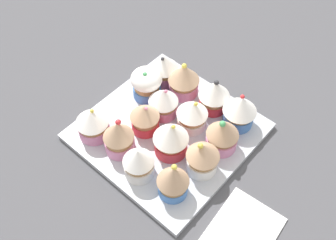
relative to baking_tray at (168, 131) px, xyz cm
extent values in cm
cube|color=#4C4C51|center=(0.00, 0.00, -2.10)|extent=(180.00, 180.00, 3.00)
cube|color=silver|center=(0.00, 0.00, 0.00)|extent=(30.48, 30.48, 1.20)
cylinder|color=pink|center=(-10.03, -10.14, 1.90)|extent=(6.12, 6.12, 2.60)
cylinder|color=#AD7F51|center=(-10.03, -10.14, 3.75)|extent=(5.67, 5.67, 1.10)
cone|color=white|center=(-10.03, -10.14, 5.70)|extent=(6.36, 6.36, 2.81)
sphere|color=#EAD64C|center=(-10.13, -9.60, 7.00)|extent=(0.75, 0.75, 0.75)
cylinder|color=pink|center=(-3.70, -9.38, 1.96)|extent=(5.63, 5.63, 2.72)
cylinder|color=#AD7F51|center=(-3.70, -9.38, 4.01)|extent=(5.15, 5.15, 1.37)
cone|color=tan|center=(-3.70, -9.38, 6.53)|extent=(5.75, 5.75, 3.67)
sphere|color=red|center=(-3.93, -8.78, 8.20)|extent=(1.07, 1.07, 1.07)
cylinder|color=white|center=(2.55, -10.67, 1.93)|extent=(5.47, 5.47, 2.65)
cylinder|color=#AD7F51|center=(2.55, -10.67, 3.88)|extent=(4.90, 4.90, 1.26)
cone|color=white|center=(2.55, -10.67, 6.12)|extent=(5.63, 5.63, 3.21)
cylinder|color=#477AC6|center=(9.53, -9.54, 1.75)|extent=(5.22, 5.22, 2.31)
cylinder|color=#AD7F51|center=(9.53, -9.54, 3.58)|extent=(4.96, 4.96, 1.35)
cone|color=tan|center=(9.53, -9.54, 6.20)|extent=(5.64, 5.64, 3.89)
sphere|color=#EAD64C|center=(9.33, -9.05, 8.00)|extent=(1.02, 1.02, 1.02)
cylinder|color=#D1333D|center=(-3.53, -2.66, 1.77)|extent=(5.39, 5.39, 2.35)
cylinder|color=#AD7F51|center=(-3.53, -2.66, 3.63)|extent=(5.04, 5.04, 1.36)
cone|color=tan|center=(-3.53, -2.66, 5.72)|extent=(5.74, 5.74, 2.82)
sphere|color=pink|center=(-3.06, -2.60, 7.02)|extent=(0.66, 0.66, 0.66)
cylinder|color=#D1333D|center=(3.61, -3.29, 1.92)|extent=(6.15, 6.15, 2.63)
cylinder|color=#AD7F51|center=(3.61, -3.29, 3.88)|extent=(5.47, 5.47, 1.30)
cone|color=white|center=(3.61, -3.29, 6.44)|extent=(6.62, 6.62, 3.82)
sphere|color=#EAD64C|center=(4.03, -3.15, 8.23)|extent=(0.76, 0.76, 0.76)
cylinder|color=white|center=(10.37, -2.53, 1.98)|extent=(5.62, 5.62, 2.75)
cylinder|color=#AD7F51|center=(10.37, -2.53, 4.07)|extent=(5.07, 5.07, 1.44)
cone|color=tan|center=(10.37, -2.53, 6.34)|extent=(6.02, 6.02, 3.10)
sphere|color=#EAD64C|center=(9.83, -2.85, 7.74)|extent=(1.03, 1.03, 1.03)
cylinder|color=#477AC6|center=(-9.19, 3.84, 1.81)|extent=(5.82, 5.82, 2.42)
cylinder|color=#AD7F51|center=(-9.19, 3.84, 3.61)|extent=(5.25, 5.25, 1.18)
ellipsoid|color=white|center=(-9.19, 3.84, 5.42)|extent=(6.43, 6.43, 4.08)
sphere|color=#4CB266|center=(-8.96, 3.32, 7.32)|extent=(0.95, 0.95, 0.95)
cylinder|color=pink|center=(-3.54, 2.63, 1.77)|extent=(5.74, 5.74, 2.34)
cylinder|color=#AD7F51|center=(-3.54, 2.63, 3.49)|extent=(5.28, 5.28, 1.10)
cone|color=white|center=(-3.54, 2.63, 5.65)|extent=(5.98, 5.98, 3.23)
sphere|color=pink|center=(-3.03, 2.85, 7.16)|extent=(0.69, 0.69, 0.69)
cylinder|color=white|center=(2.76, 3.88, 1.73)|extent=(5.74, 5.74, 2.25)
cylinder|color=#AD7F51|center=(2.76, 3.88, 3.54)|extent=(5.20, 5.20, 1.37)
cone|color=white|center=(2.76, 3.88, 5.65)|extent=(6.11, 6.11, 2.84)
sphere|color=#EAD64C|center=(3.09, 4.34, 6.95)|extent=(0.78, 0.78, 0.78)
cylinder|color=pink|center=(10.03, 3.75, 1.92)|extent=(5.94, 5.94, 2.63)
cylinder|color=#AD7F51|center=(10.03, 3.75, 3.78)|extent=(5.24, 5.24, 1.10)
cone|color=tan|center=(10.03, 3.75, 6.21)|extent=(6.08, 6.08, 3.75)
sphere|color=#4CB266|center=(9.92, 3.23, 7.91)|extent=(1.16, 1.16, 1.16)
cylinder|color=pink|center=(-9.33, 9.29, 1.85)|extent=(5.51, 5.51, 2.51)
cylinder|color=#AD7F51|center=(-9.33, 9.29, 3.78)|extent=(5.17, 5.17, 1.35)
cone|color=white|center=(-9.33, 9.29, 6.01)|extent=(6.08, 6.08, 3.10)
sphere|color=#333338|center=(-9.18, 8.72, 7.45)|extent=(0.74, 0.74, 0.74)
cylinder|color=pink|center=(-4.08, 9.47, 1.92)|extent=(6.16, 6.16, 2.64)
cylinder|color=#AD7F51|center=(-4.08, 9.47, 3.78)|extent=(5.65, 5.65, 1.08)
cone|color=tan|center=(-4.08, 9.47, 6.27)|extent=(6.48, 6.48, 3.90)
sphere|color=#EAD64C|center=(-4.20, 9.62, 8.06)|extent=(1.08, 1.08, 1.08)
cylinder|color=#D1333D|center=(3.12, 10.23, 1.75)|extent=(5.61, 5.61, 2.30)
cylinder|color=#AD7F51|center=(3.12, 10.23, 3.62)|extent=(5.30, 5.30, 1.42)
cone|color=white|center=(3.12, 10.23, 6.13)|extent=(6.26, 6.26, 3.60)
sphere|color=#333338|center=(3.12, 10.47, 7.77)|extent=(1.02, 1.02, 1.02)
cylinder|color=#477AC6|center=(9.23, 10.30, 1.99)|extent=(5.95, 5.95, 2.77)
cylinder|color=#AD7F51|center=(9.23, 10.30, 3.91)|extent=(5.48, 5.48, 1.07)
cone|color=white|center=(9.23, 10.30, 6.18)|extent=(6.59, 6.59, 3.47)
sphere|color=red|center=(8.90, 10.83, 7.79)|extent=(0.86, 0.86, 0.86)
cube|color=white|center=(22.87, -7.19, -0.30)|extent=(11.27, 13.94, 0.60)
camera|label=1|loc=(30.28, -34.36, 63.64)|focal=42.40mm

